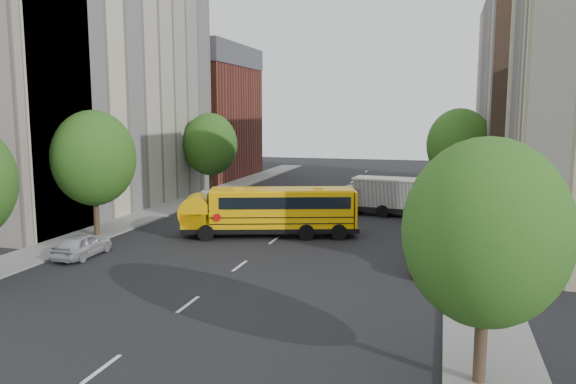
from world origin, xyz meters
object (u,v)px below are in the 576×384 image
at_px(parked_car_0, 82,245).
at_px(street_tree_5, 456,142).
at_px(street_tree_1, 94,158).
at_px(parked_car_5, 432,184).
at_px(street_tree_3, 486,233).
at_px(parked_car_1, 213,197).
at_px(school_bus, 269,209).
at_px(parked_car_3, 436,253).
at_px(street_tree_2, 210,144).
at_px(street_tree_4, 459,145).
at_px(safari_truck, 384,195).

bearing_deg(parked_car_0, street_tree_5, -121.61).
bearing_deg(street_tree_1, parked_car_5, 53.63).
height_order(street_tree_3, street_tree_5, street_tree_5).
bearing_deg(parked_car_1, street_tree_1, 79.86).
height_order(school_bus, parked_car_3, school_bus).
xyz_separation_m(street_tree_3, parked_car_3, (-1.40, 12.24, -3.65)).
height_order(street_tree_1, street_tree_3, street_tree_1).
xyz_separation_m(street_tree_1, street_tree_2, (0.00, 18.00, -0.12)).
relative_size(school_bus, parked_car_0, 2.88).
xyz_separation_m(street_tree_5, parked_car_0, (-19.80, -34.57, -4.04)).
bearing_deg(street_tree_4, parked_car_1, -166.75).
bearing_deg(parked_car_3, street_tree_4, 86.78).
distance_m(street_tree_2, safari_truck, 17.81).
distance_m(street_tree_2, street_tree_5, 25.06).
bearing_deg(street_tree_2, safari_truck, -18.75).
relative_size(parked_car_0, parked_car_5, 0.87).
bearing_deg(street_tree_1, street_tree_2, 90.00).
distance_m(street_tree_1, parked_car_3, 21.09).
distance_m(street_tree_1, street_tree_5, 37.20).
height_order(street_tree_1, parked_car_1, street_tree_1).
bearing_deg(street_tree_2, street_tree_1, -90.00).
distance_m(street_tree_5, parked_car_1, 26.19).
relative_size(street_tree_2, parked_car_5, 1.72).
distance_m(street_tree_1, street_tree_2, 18.00).
distance_m(street_tree_5, safari_truck, 18.71).
relative_size(street_tree_5, parked_car_1, 1.85).
height_order(parked_car_0, parked_car_1, parked_car_1).
xyz_separation_m(street_tree_3, street_tree_5, (-0.00, 44.00, 0.25)).
bearing_deg(street_tree_5, street_tree_3, -90.00).
height_order(street_tree_5, school_bus, street_tree_5).
bearing_deg(parked_car_3, safari_truck, 106.75).
xyz_separation_m(street_tree_2, parked_car_3, (20.60, -19.76, -4.03)).
xyz_separation_m(street_tree_2, school_bus, (10.33, -14.94, -3.10)).
xyz_separation_m(parked_car_1, parked_car_5, (17.60, 13.55, 0.07)).
distance_m(street_tree_5, parked_car_5, 5.50).
xyz_separation_m(street_tree_5, parked_car_3, (-1.40, -31.76, -3.90)).
height_order(school_bus, safari_truck, school_bus).
bearing_deg(school_bus, street_tree_2, 107.54).
bearing_deg(street_tree_4, street_tree_1, -140.71).
xyz_separation_m(school_bus, safari_truck, (6.24, 9.32, -0.21)).
relative_size(street_tree_2, street_tree_4, 0.95).
distance_m(school_bus, parked_car_3, 11.39).
xyz_separation_m(parked_car_0, parked_car_5, (17.60, 31.45, 0.08)).
height_order(street_tree_4, parked_car_1, street_tree_4).
bearing_deg(street_tree_5, street_tree_4, -90.00).
distance_m(street_tree_2, street_tree_4, 22.00).
height_order(school_bus, parked_car_0, school_bus).
xyz_separation_m(street_tree_2, safari_truck, (16.57, -5.62, -3.31)).
bearing_deg(parked_car_5, street_tree_3, -89.28).
xyz_separation_m(street_tree_1, street_tree_5, (22.00, 30.00, -0.25)).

